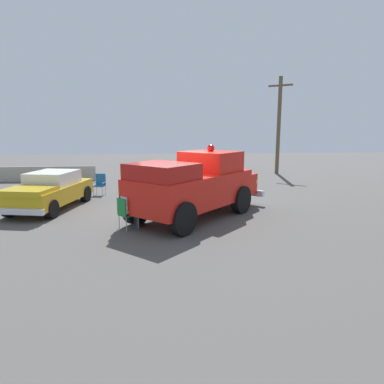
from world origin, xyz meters
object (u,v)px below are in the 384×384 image
at_px(lawn_chair_near_truck, 125,211).
at_px(lawn_chair_by_car, 175,182).
at_px(classic_hot_rod, 50,190).
at_px(vintage_fire_truck, 196,184).
at_px(utility_pole, 279,124).
at_px(lawn_chair_spare, 100,183).
at_px(traffic_cone, 221,194).
at_px(spectator_seated, 128,207).

xyz_separation_m(lawn_chair_near_truck, lawn_chair_by_car, (1.84, 5.72, 0.00)).
bearing_deg(classic_hot_rod, vintage_fire_truck, -17.80).
height_order(lawn_chair_by_car, utility_pole, utility_pole).
xyz_separation_m(lawn_chair_by_car, lawn_chair_spare, (-3.61, 0.20, 0.00)).
height_order(classic_hot_rod, lawn_chair_by_car, classic_hot_rod).
distance_m(lawn_chair_spare, traffic_cone, 5.89).
distance_m(lawn_chair_near_truck, lawn_chair_spare, 6.18).
bearing_deg(lawn_chair_near_truck, classic_hot_rod, 135.86).
bearing_deg(utility_pole, classic_hot_rod, -142.69).
relative_size(lawn_chair_by_car, spectator_seated, 0.79).
height_order(classic_hot_rod, lawn_chair_near_truck, classic_hot_rod).
relative_size(classic_hot_rod, lawn_chair_near_truck, 4.56).
distance_m(vintage_fire_truck, traffic_cone, 3.03).
height_order(vintage_fire_truck, lawn_chair_spare, vintage_fire_truck).
relative_size(classic_hot_rod, traffic_cone, 7.32).
relative_size(lawn_chair_near_truck, spectator_seated, 0.79).
relative_size(lawn_chair_by_car, utility_pole, 0.15).
height_order(lawn_chair_by_car, lawn_chair_spare, same).
xyz_separation_m(vintage_fire_truck, classic_hot_rod, (-5.68, 1.82, -0.45)).
relative_size(lawn_chair_near_truck, lawn_chair_by_car, 1.00).
relative_size(vintage_fire_truck, spectator_seated, 4.53).
distance_m(vintage_fire_truck, lawn_chair_spare, 6.22).
relative_size(vintage_fire_truck, lawn_chair_spare, 5.72).
height_order(vintage_fire_truck, lawn_chair_by_car, vintage_fire_truck).
xyz_separation_m(classic_hot_rod, spectator_seated, (3.37, -3.09, -0.05)).
xyz_separation_m(lawn_chair_by_car, traffic_cone, (1.92, -1.81, -0.28)).
xyz_separation_m(lawn_chair_near_truck, utility_pole, (9.34, 12.78, 2.85)).
bearing_deg(traffic_cone, vintage_fire_truck, -117.99).
distance_m(lawn_chair_by_car, traffic_cone, 2.66).
height_order(lawn_chair_by_car, traffic_cone, lawn_chair_by_car).
height_order(lawn_chair_spare, spectator_seated, spectator_seated).
relative_size(classic_hot_rod, lawn_chair_spare, 4.56).
height_order(vintage_fire_truck, traffic_cone, vintage_fire_truck).
xyz_separation_m(lawn_chair_near_truck, lawn_chair_spare, (-1.76, 5.93, 0.00)).
height_order(classic_hot_rod, traffic_cone, classic_hot_rod).
distance_m(classic_hot_rod, utility_pole, 16.08).
bearing_deg(lawn_chair_spare, utility_pole, 31.70).
distance_m(classic_hot_rod, spectator_seated, 4.58).
height_order(lawn_chair_near_truck, spectator_seated, spectator_seated).
xyz_separation_m(lawn_chair_spare, traffic_cone, (5.53, -2.01, -0.28)).
height_order(classic_hot_rod, utility_pole, utility_pole).
bearing_deg(traffic_cone, lawn_chair_by_car, 136.69).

